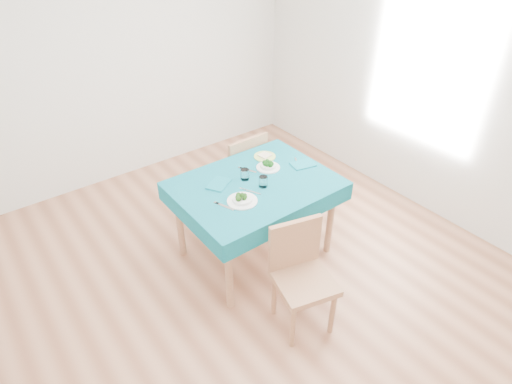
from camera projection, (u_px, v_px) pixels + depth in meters
room_shell at (256, 133)px, 2.97m from camera, size 4.02×4.52×2.73m
table at (255, 219)px, 3.74m from camera, size 1.29×0.98×0.76m
chair_near at (305, 275)px, 3.01m from camera, size 0.50×0.53×1.00m
chair_far at (236, 157)px, 4.27m from camera, size 0.46×0.50×1.11m
bowl_near at (242, 198)px, 3.28m from camera, size 0.24×0.24×0.07m
bowl_far at (268, 165)px, 3.70m from camera, size 0.21×0.21×0.06m
fork_near at (225, 206)px, 3.25m from camera, size 0.08×0.17×0.00m
knife_near at (250, 191)px, 3.42m from camera, size 0.10×0.19×0.00m
fork_far at (248, 170)px, 3.69m from camera, size 0.09×0.16×0.00m
knife_far at (297, 164)px, 3.78m from camera, size 0.12×0.19×0.00m
napkin_near at (219, 184)px, 3.50m from camera, size 0.25×0.23×0.01m
napkin_far at (303, 164)px, 3.76m from camera, size 0.23×0.19×0.01m
tumbler_center at (245, 174)px, 3.54m from camera, size 0.07×0.07×0.09m
tumbler_side at (263, 182)px, 3.45m from camera, size 0.07×0.07×0.09m
side_plate at (265, 156)px, 3.87m from camera, size 0.20×0.20×0.01m
bread_slice at (265, 155)px, 3.87m from camera, size 0.11×0.11×0.01m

